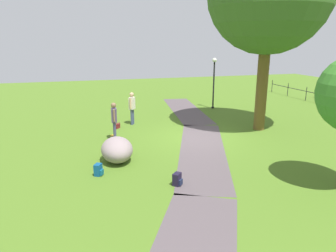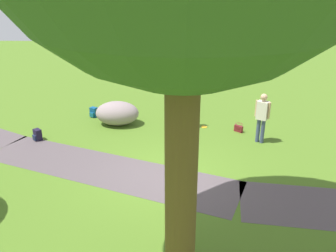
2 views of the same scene
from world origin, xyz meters
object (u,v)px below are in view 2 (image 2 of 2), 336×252
at_px(handbag_on_grass, 239,128).
at_px(spare_backpack_on_lawn, 37,135).
at_px(man_near_boulder, 187,102).
at_px(backpack_by_boulder, 94,112).
at_px(woman_with_handbag, 262,115).
at_px(frisbee_on_grass, 204,127).
at_px(lawn_boulder, 117,113).

height_order(handbag_on_grass, spare_backpack_on_lawn, spare_backpack_on_lawn).
bearing_deg(man_near_boulder, spare_backpack_on_lawn, 14.17).
bearing_deg(backpack_by_boulder, woman_with_handbag, 160.32).
distance_m(woman_with_handbag, frisbee_on_grass, 2.45).
relative_size(lawn_boulder, handbag_on_grass, 4.42).
distance_m(backpack_by_boulder, frisbee_on_grass, 4.57).
xyz_separation_m(woman_with_handbag, spare_backpack_on_lawn, (7.74, 0.07, -0.83)).
bearing_deg(man_near_boulder, woman_with_handbag, 153.62).
height_order(spare_backpack_on_lawn, frisbee_on_grass, spare_backpack_on_lawn).
distance_m(lawn_boulder, woman_with_handbag, 5.41).
bearing_deg(spare_backpack_on_lawn, man_near_boulder, -165.83).
height_order(lawn_boulder, spare_backpack_on_lawn, lawn_boulder).
bearing_deg(lawn_boulder, backpack_by_boulder, -34.73).
distance_m(woman_with_handbag, handbag_on_grass, 1.38).
height_order(man_near_boulder, frisbee_on_grass, man_near_boulder).
height_order(backpack_by_boulder, spare_backpack_on_lawn, same).
bearing_deg(woman_with_handbag, lawn_boulder, -15.91).
distance_m(woman_with_handbag, man_near_boulder, 2.81).
relative_size(man_near_boulder, spare_backpack_on_lawn, 4.34).
distance_m(man_near_boulder, frisbee_on_grass, 1.22).
relative_size(lawn_boulder, man_near_boulder, 0.98).
height_order(lawn_boulder, frisbee_on_grass, lawn_boulder).
distance_m(man_near_boulder, handbag_on_grass, 2.15).
bearing_deg(spare_backpack_on_lawn, handbag_on_grass, -172.36).
xyz_separation_m(handbag_on_grass, frisbee_on_grass, (1.24, -0.40, -0.13)).
xyz_separation_m(lawn_boulder, backpack_by_boulder, (1.12, -0.77, -0.26)).
xyz_separation_m(man_near_boulder, spare_backpack_on_lawn, (5.23, 1.32, -0.82)).
distance_m(spare_backpack_on_lawn, frisbee_on_grass, 6.08).
height_order(woman_with_handbag, backpack_by_boulder, woman_with_handbag).
bearing_deg(woman_with_handbag, man_near_boulder, -26.38).
bearing_deg(frisbee_on_grass, lawn_boulder, -3.22).
distance_m(backpack_by_boulder, spare_backpack_on_lawn, 2.74).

